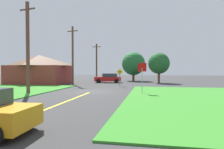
{
  "coord_description": "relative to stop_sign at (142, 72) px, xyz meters",
  "views": [
    {
      "loc": [
        5.87,
        -19.98,
        2.34
      ],
      "look_at": [
        1.25,
        4.72,
        1.68
      ],
      "focal_mm": 31.57,
      "sensor_mm": 36.0,
      "label": 1
    }
  ],
  "objects": [
    {
      "name": "grass_verge_right",
      "position": [
        4.87,
        -2.96,
        -2.06
      ],
      "size": [
        12.0,
        20.0,
        0.08
      ],
      "primitive_type": "cube",
      "color": "#378729",
      "rests_on": "ground"
    },
    {
      "name": "direction_sign",
      "position": [
        -3.35,
        8.13,
        -0.58
      ],
      "size": [
        0.91,
        0.08,
        2.44
      ],
      "color": "slate",
      "rests_on": "ground"
    },
    {
      "name": "oak_tree_left",
      "position": [
        2.32,
        15.77,
        1.27
      ],
      "size": [
        3.65,
        3.65,
        5.21
      ],
      "color": "brown",
      "rests_on": "ground"
    },
    {
      "name": "car_approaching_junction",
      "position": [
        -6.36,
        14.91,
        -1.29
      ],
      "size": [
        4.7,
        2.23,
        1.62
      ],
      "rotation": [
        0.0,
        0.0,
        3.23
      ],
      "color": "red",
      "rests_on": "ground"
    },
    {
      "name": "stop_sign",
      "position": [
        0.0,
        0.0,
        0.0
      ],
      "size": [
        0.81,
        0.07,
        2.95
      ],
      "rotation": [
        0.0,
        0.0,
        3.1
      ],
      "color": "#9EA0A8",
      "rests_on": "ground"
    },
    {
      "name": "utility_pole_far",
      "position": [
        -10.24,
        21.36,
        1.85
      ],
      "size": [
        1.8,
        0.32,
        7.7
      ],
      "color": "brown",
      "rests_on": "ground"
    },
    {
      "name": "ground_plane",
      "position": [
        -5.25,
        1.04,
        -2.1
      ],
      "size": [
        120.0,
        120.0,
        0.0
      ],
      "primitive_type": "plane",
      "color": "#373737"
    },
    {
      "name": "lane_stripe_center",
      "position": [
        -5.25,
        -6.96,
        -2.09
      ],
      "size": [
        0.2,
        14.0,
        0.01
      ],
      "primitive_type": "cube",
      "color": "yellow",
      "rests_on": "ground"
    },
    {
      "name": "utility_pole_mid",
      "position": [
        -10.92,
        9.77,
        2.49
      ],
      "size": [
        1.79,
        0.44,
        8.93
      ],
      "color": "brown",
      "rests_on": "ground"
    },
    {
      "name": "utility_pole_near",
      "position": [
        -10.81,
        -1.82,
        2.39
      ],
      "size": [
        1.79,
        0.47,
        8.78
      ],
      "color": "brown",
      "rests_on": "ground"
    },
    {
      "name": "pine_tree_center",
      "position": [
        -2.45,
        21.03,
        1.38
      ],
      "size": [
        4.69,
        4.69,
        5.83
      ],
      "color": "brown",
      "rests_on": "ground"
    },
    {
      "name": "barn",
      "position": [
        -16.99,
        10.4,
        0.24
      ],
      "size": [
        8.79,
        6.64,
        4.67
      ],
      "color": "maroon",
      "rests_on": "ground"
    }
  ]
}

